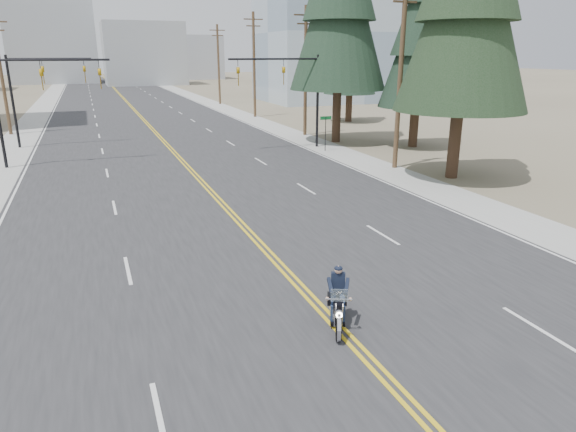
# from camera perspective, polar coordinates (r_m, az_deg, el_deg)

# --- Properties ---
(road) EXTENTS (20.00, 200.00, 0.01)m
(road) POSITION_cam_1_polar(r_m,az_deg,el_deg) (75.55, -16.98, 11.50)
(road) COLOR #303033
(road) RESTS_ON ground
(sidewalk_left) EXTENTS (3.00, 200.00, 0.01)m
(sidewalk_left) POSITION_cam_1_polar(r_m,az_deg,el_deg) (75.56, -25.82, 10.53)
(sidewalk_left) COLOR #A5A5A0
(sidewalk_left) RESTS_ON ground
(sidewalk_right) EXTENTS (3.00, 200.00, 0.01)m
(sidewalk_right) POSITION_cam_1_polar(r_m,az_deg,el_deg) (77.27, -8.29, 12.18)
(sidewalk_right) COLOR #A5A5A0
(sidewalk_right) RESTS_ON ground
(traffic_mast_left) EXTENTS (7.10, 0.26, 7.00)m
(traffic_mast_left) POSITION_cam_1_polar(r_m,az_deg,el_deg) (37.21, -26.76, 12.49)
(traffic_mast_left) COLOR black
(traffic_mast_left) RESTS_ON ground
(traffic_mast_right) EXTENTS (7.10, 0.26, 7.00)m
(traffic_mast_right) POSITION_cam_1_polar(r_m,az_deg,el_deg) (39.86, 0.59, 14.52)
(traffic_mast_right) COLOR black
(traffic_mast_right) RESTS_ON ground
(traffic_mast_far) EXTENTS (6.10, 0.26, 7.00)m
(traffic_mast_far) POSITION_cam_1_polar(r_m,az_deg,el_deg) (45.20, -26.35, 13.05)
(traffic_mast_far) COLOR black
(traffic_mast_far) RESTS_ON ground
(street_sign) EXTENTS (0.90, 0.06, 2.62)m
(street_sign) POSITION_cam_1_polar(r_m,az_deg,el_deg) (39.05, 4.20, 9.79)
(street_sign) COLOR black
(street_sign) RESTS_ON ground
(utility_pole_b) EXTENTS (2.20, 0.30, 11.50)m
(utility_pole_b) POSITION_cam_1_polar(r_m,az_deg,el_deg) (33.40, 12.40, 15.33)
(utility_pole_b) COLOR brown
(utility_pole_b) RESTS_ON ground
(utility_pole_c) EXTENTS (2.20, 0.30, 11.00)m
(utility_pole_c) POSITION_cam_1_polar(r_m,az_deg,el_deg) (46.71, 1.96, 15.94)
(utility_pole_c) COLOR brown
(utility_pole_c) RESTS_ON ground
(utility_pole_d) EXTENTS (2.20, 0.30, 11.50)m
(utility_pole_d) POSITION_cam_1_polar(r_m,az_deg,el_deg) (60.79, -3.79, 16.54)
(utility_pole_d) COLOR brown
(utility_pole_d) RESTS_ON ground
(utility_pole_e) EXTENTS (2.20, 0.30, 11.00)m
(utility_pole_e) POSITION_cam_1_polar(r_m,az_deg,el_deg) (77.19, -7.73, 16.46)
(utility_pole_e) COLOR brown
(utility_pole_e) RESTS_ON ground
(utility_pole_left) EXTENTS (2.20, 0.30, 10.50)m
(utility_pole_left) POSITION_cam_1_polar(r_m,az_deg,el_deg) (53.46, -29.27, 13.74)
(utility_pole_left) COLOR brown
(utility_pole_left) RESTS_ON ground
(glass_building) EXTENTS (24.00, 16.00, 20.00)m
(glass_building) POSITION_cam_1_polar(r_m,az_deg,el_deg) (83.98, 5.98, 19.52)
(glass_building) COLOR #9EB5CC
(glass_building) RESTS_ON ground
(haze_bldg_b) EXTENTS (18.00, 14.00, 14.00)m
(haze_bldg_b) POSITION_cam_1_polar(r_m,az_deg,el_deg) (130.72, -15.73, 16.96)
(haze_bldg_b) COLOR #ADB2B7
(haze_bldg_b) RESTS_ON ground
(haze_bldg_c) EXTENTS (16.00, 12.00, 18.00)m
(haze_bldg_c) POSITION_cam_1_polar(r_m,az_deg,el_deg) (123.76, 0.66, 18.50)
(haze_bldg_c) COLOR #B7BCC6
(haze_bldg_c) RESTS_ON ground
(haze_bldg_d) EXTENTS (20.00, 15.00, 26.00)m
(haze_bldg_d) POSITION_cam_1_polar(r_m,az_deg,el_deg) (145.26, -24.86, 18.43)
(haze_bldg_d) COLOR #ADB2B7
(haze_bldg_d) RESTS_ON ground
(haze_bldg_e) EXTENTS (14.00, 14.00, 12.00)m
(haze_bldg_e) POSITION_cam_1_polar(r_m,az_deg,el_deg) (158.01, -10.29, 16.96)
(haze_bldg_e) COLOR #B7BCC6
(haze_bldg_e) RESTS_ON ground
(motorcyclist) EXTENTS (1.68, 2.28, 1.64)m
(motorcyclist) POSITION_cam_1_polar(r_m,az_deg,el_deg) (14.00, 5.58, -9.08)
(motorcyclist) COLOR black
(motorcyclist) RESTS_ON ground
(conifer_mid) EXTENTS (5.84, 5.84, 15.58)m
(conifer_mid) POSITION_cam_1_polar(r_m,az_deg,el_deg) (41.88, 14.58, 19.63)
(conifer_mid) COLOR #382619
(conifer_mid) RESTS_ON ground
(conifer_far) EXTENTS (5.53, 5.53, 14.81)m
(conifer_far) POSITION_cam_1_polar(r_m,az_deg,el_deg) (56.80, 7.04, 18.92)
(conifer_far) COLOR #382619
(conifer_far) RESTS_ON ground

